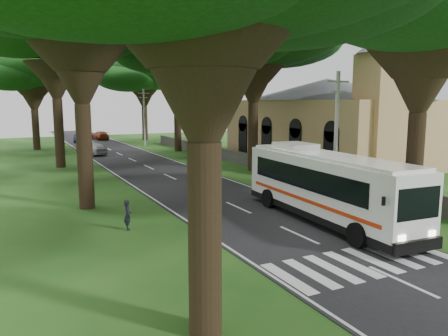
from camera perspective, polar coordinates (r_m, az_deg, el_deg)
ground at (r=19.58m, az=13.24°, el=-10.14°), size 140.00×140.00×0.00m
road at (r=41.43m, az=-9.39°, el=-0.10°), size 8.00×120.00×0.04m
crosswalk at (r=18.19m, az=17.35°, el=-11.79°), size 8.00×3.00×0.01m
property_wall at (r=43.92m, az=2.27°, el=1.28°), size 0.35×50.00×1.20m
church at (r=46.57m, az=13.46°, el=6.79°), size 14.00×24.00×11.60m
pole_near at (r=26.78m, az=14.42°, el=3.99°), size 1.60×0.24×8.00m
pole_mid at (r=43.86m, az=-3.01°, el=5.96°), size 1.60×0.24×8.00m
pole_far at (r=62.69m, az=-10.39°, el=6.64°), size 1.60×0.24×8.00m
tree_l_midb at (r=44.94m, az=-21.45°, el=17.11°), size 15.58×15.58×16.71m
tree_l_far at (r=62.39m, az=-23.80°, el=11.76°), size 12.60×12.60×13.23m
tree_r_near at (r=25.84m, az=24.80°, el=19.29°), size 12.45×12.45×14.18m
tree_r_mida at (r=40.07m, az=3.95°, el=17.54°), size 16.20×16.20×15.96m
tree_r_midb at (r=56.06m, az=-6.23°, el=15.24°), size 14.85×14.85×16.00m
tree_r_far at (r=73.25m, az=-10.48°, el=12.25°), size 14.98×14.98×14.28m
coach_bus at (r=23.36m, az=13.08°, el=-2.21°), size 3.37×12.22×3.57m
distant_car_a at (r=53.50m, az=-16.70°, el=2.42°), size 2.94×4.62×1.46m
distant_car_b at (r=71.36m, az=-18.39°, el=3.75°), size 2.23×4.12×1.29m
distant_car_c at (r=74.98m, az=-15.85°, el=4.12°), size 2.35×4.93×1.39m
pedestrian at (r=21.96m, az=-12.47°, el=-6.02°), size 0.42×0.58×1.49m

